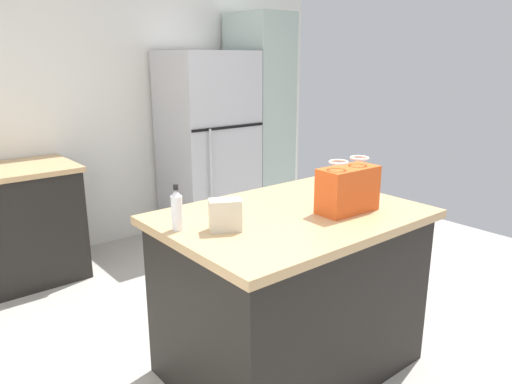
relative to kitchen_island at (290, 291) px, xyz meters
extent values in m
plane|color=#ADA89E|center=(-0.08, -0.07, -0.47)|extent=(6.35, 6.35, 0.00)
cube|color=silver|center=(-0.08, 2.57, 0.84)|extent=(5.16, 0.10, 2.62)
cube|color=black|center=(0.00, 0.00, -0.03)|extent=(1.29, 0.91, 0.88)
cube|color=tan|center=(0.00, 0.00, 0.44)|extent=(1.37, 0.99, 0.05)
cube|color=#B7B7BC|center=(0.91, 2.15, 0.43)|extent=(0.81, 0.69, 1.78)
cube|color=black|center=(0.91, 1.80, 0.64)|extent=(0.80, 0.01, 0.02)
cylinder|color=#B7B7BC|center=(0.68, 1.77, 0.25)|extent=(0.02, 0.02, 0.80)
cube|color=#9EB2A8|center=(1.56, 2.15, 0.61)|extent=(0.45, 0.65, 2.15)
cube|color=#DB511E|center=(0.24, -0.17, 0.58)|extent=(0.34, 0.17, 0.24)
torus|color=white|center=(0.16, -0.17, 0.74)|extent=(0.11, 0.11, 0.01)
torus|color=white|center=(0.33, -0.17, 0.74)|extent=(0.11, 0.11, 0.01)
cube|color=beige|center=(-0.43, 0.00, 0.54)|extent=(0.18, 0.15, 0.15)
cylinder|color=white|center=(-0.60, 0.15, 0.54)|extent=(0.05, 0.05, 0.17)
cone|color=white|center=(-0.60, 0.15, 0.64)|extent=(0.05, 0.05, 0.03)
cylinder|color=black|center=(-0.60, 0.15, 0.67)|extent=(0.02, 0.02, 0.02)
camera|label=1|loc=(-1.69, -1.76, 1.25)|focal=33.78mm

